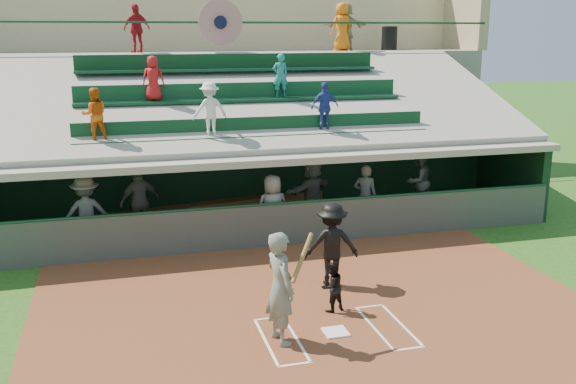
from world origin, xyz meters
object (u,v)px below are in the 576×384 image
object	(u,v)px
home_plate	(336,332)
trash_bin	(389,38)
catcher	(332,287)
batter_at_plate	(280,287)

from	to	relation	value
home_plate	trash_bin	xyz separation A→B (m)	(6.77, 13.38, 5.01)
catcher	trash_bin	distance (m)	14.78
batter_at_plate	catcher	size ratio (longest dim) A/B	2.01
home_plate	catcher	world-z (taller)	catcher
batter_at_plate	catcher	bearing A→B (deg)	36.88
trash_bin	batter_at_plate	bearing A→B (deg)	-120.21
home_plate	catcher	distance (m)	1.06
batter_at_plate	catcher	distance (m)	1.68
home_plate	trash_bin	distance (m)	15.81
batter_at_plate	catcher	world-z (taller)	batter_at_plate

